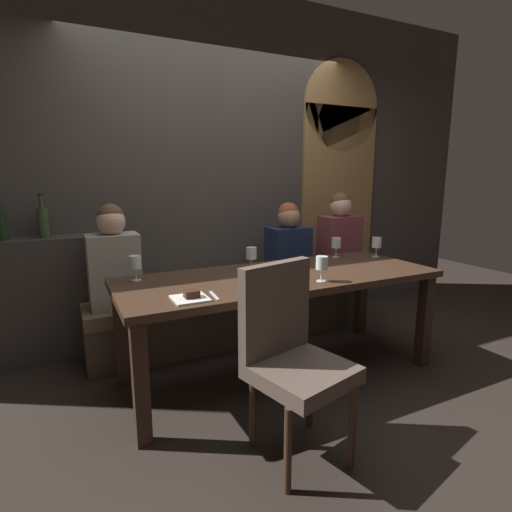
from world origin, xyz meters
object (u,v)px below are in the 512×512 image
at_px(wine_glass_end_right, 135,264).
at_px(dessert_plate, 191,297).
at_px(wine_glass_center_back, 322,264).
at_px(wine_glass_center_front, 251,254).
at_px(wine_bottle_dark_red, 1,224).
at_px(banquette_bench, 240,314).
at_px(diner_redhead, 114,259).
at_px(chair_near_side, 290,349).
at_px(diner_bearded, 288,246).
at_px(espresso_cup, 275,284).
at_px(wine_glass_far_left, 336,243).
at_px(fork_on_table, 214,296).
at_px(dining_table, 281,287).
at_px(diner_far_end, 339,238).
at_px(wine_bottle_pale_label, 43,222).
at_px(wine_glass_end_left, 377,243).

height_order(wine_glass_end_right, dessert_plate, wine_glass_end_right).
bearing_deg(wine_glass_center_back, wine_glass_center_front, 118.42).
bearing_deg(wine_bottle_dark_red, banquette_bench, -10.71).
distance_m(diner_redhead, dessert_plate, 1.01).
xyz_separation_m(chair_near_side, diner_bearded, (0.84, 1.43, 0.23)).
xyz_separation_m(diner_bearded, wine_bottle_dark_red, (-2.19, 0.31, 0.28)).
distance_m(banquette_bench, wine_glass_center_front, 0.80).
distance_m(diner_bearded, wine_glass_center_back, 1.05).
bearing_deg(wine_glass_center_back, espresso_cup, 179.91).
relative_size(wine_glass_far_left, fork_on_table, 0.96).
bearing_deg(wine_glass_center_front, banquette_bench, 75.86).
bearing_deg(dining_table, diner_far_end, 33.60).
bearing_deg(dining_table, wine_bottle_pale_label, 144.31).
distance_m(chair_near_side, wine_glass_center_back, 0.73).
bearing_deg(dining_table, wine_glass_center_back, -63.17).
height_order(dining_table, wine_glass_far_left, wine_glass_far_left).
height_order(diner_far_end, wine_glass_end_left, diner_far_end).
bearing_deg(wine_glass_center_back, diner_far_end, 47.27).
xyz_separation_m(wine_glass_end_left, fork_on_table, (-1.60, -0.45, -0.11)).
bearing_deg(wine_glass_center_back, wine_bottle_pale_label, 140.31).
distance_m(wine_bottle_dark_red, wine_glass_end_right, 1.11).
bearing_deg(wine_glass_center_front, chair_near_side, -103.99).
xyz_separation_m(diner_bearded, wine_glass_end_left, (0.53, -0.54, 0.06)).
height_order(wine_bottle_dark_red, wine_glass_far_left, wine_bottle_dark_red).
height_order(diner_bearded, wine_glass_center_back, diner_bearded).
height_order(chair_near_side, fork_on_table, chair_near_side).
xyz_separation_m(diner_bearded, fork_on_table, (-1.07, -0.98, -0.05)).
xyz_separation_m(banquette_bench, fork_on_table, (-0.59, -0.98, 0.51)).
distance_m(banquette_bench, wine_glass_end_left, 1.30).
distance_m(banquette_bench, wine_glass_far_left, 1.02).
bearing_deg(dessert_plate, wine_glass_end_left, 14.32).
bearing_deg(diner_redhead, wine_glass_end_left, -14.51).
bearing_deg(chair_near_side, wine_glass_center_front, 76.01).
bearing_deg(wine_glass_center_back, diner_redhead, 139.74).
height_order(dining_table, espresso_cup, espresso_cup).
height_order(banquette_bench, diner_redhead, diner_redhead).
bearing_deg(banquette_bench, diner_bearded, 1.04).
xyz_separation_m(banquette_bench, diner_redhead, (-1.00, -0.01, 0.58)).
distance_m(diner_redhead, wine_bottle_dark_red, 0.82).
distance_m(chair_near_side, diner_bearded, 1.67).
bearing_deg(dessert_plate, diner_redhead, 106.17).
distance_m(diner_bearded, wine_glass_center_front, 0.79).
xyz_separation_m(diner_far_end, espresso_cup, (-1.23, -0.96, -0.06)).
bearing_deg(fork_on_table, banquette_bench, 63.95).
bearing_deg(diner_redhead, diner_far_end, -0.26).
distance_m(dining_table, diner_far_end, 1.25).
bearing_deg(wine_glass_far_left, diner_redhead, 167.28).
bearing_deg(fork_on_table, dessert_plate, -176.09).
relative_size(wine_bottle_pale_label, fork_on_table, 1.92).
distance_m(diner_redhead, wine_bottle_pale_label, 0.61).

